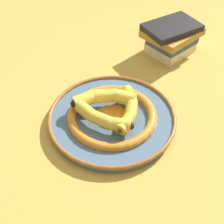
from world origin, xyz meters
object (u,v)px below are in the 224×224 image
at_px(banana_b, 129,110).
at_px(book_stack, 172,37).
at_px(decorative_bowl, 112,117).
at_px(banana_a, 101,118).
at_px(banana_c, 106,98).

relative_size(banana_b, book_stack, 0.80).
relative_size(decorative_bowl, banana_a, 2.00).
height_order(banana_a, book_stack, book_stack).
height_order(banana_b, book_stack, book_stack).
height_order(banana_a, banana_b, banana_a).
height_order(decorative_bowl, banana_b, banana_b).
bearing_deg(book_stack, banana_c, -161.07).
xyz_separation_m(decorative_bowl, book_stack, (0.41, -0.14, 0.04)).
distance_m(banana_b, banana_c, 0.08).
xyz_separation_m(decorative_bowl, banana_a, (-0.05, 0.02, 0.04)).
bearing_deg(banana_b, book_stack, -16.90).
distance_m(decorative_bowl, book_stack, 0.43).
bearing_deg(decorative_bowl, banana_a, 154.99).
xyz_separation_m(banana_a, book_stack, (0.45, -0.16, 0.01)).
bearing_deg(banana_b, decorative_bowl, 89.48).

